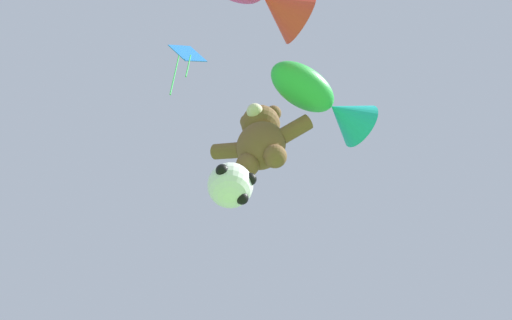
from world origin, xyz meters
TOP-DOWN VIEW (x-y plane):
  - teddy_bear_kite at (0.28, 5.06)m, footprint 2.18×0.96m
  - soccer_ball_kite at (-0.24, 4.89)m, footprint 0.89×0.89m
  - fish_kite_emerald at (1.72, 5.00)m, footprint 2.09×2.44m
  - diamond_kite at (-1.28, 3.89)m, footprint 0.78×0.78m

SIDE VIEW (x-z plane):
  - soccer_ball_kite at x=-0.24m, z-range 8.37..9.19m
  - teddy_bear_kite at x=0.28m, z-range 9.34..11.55m
  - fish_kite_emerald at x=1.72m, z-range 10.47..11.50m
  - diamond_kite at x=-1.28m, z-range 12.25..15.17m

